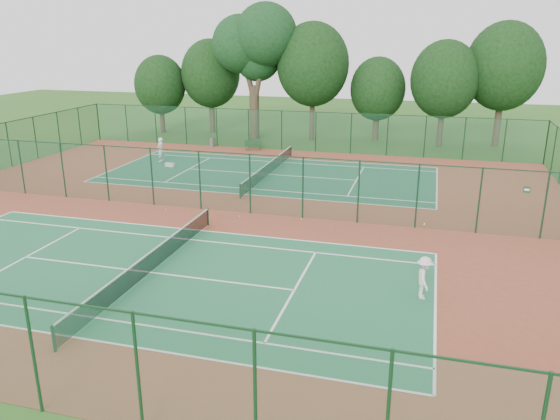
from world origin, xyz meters
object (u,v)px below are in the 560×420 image
object	(u,v)px
bench	(253,145)
big_tree	(255,43)
player_far	(160,150)
kit_bag	(170,165)
player_near	(424,278)
trash_bin	(212,142)

from	to	relation	value
bench	big_tree	bearing A→B (deg)	84.75
player_far	bench	distance (m)	8.53
kit_bag	big_tree	size ratio (longest dim) A/B	0.06
bench	player_far	bearing A→B (deg)	-153.19
bench	big_tree	xyz separation A→B (m)	(-1.56, 5.73, 8.53)
player_near	big_tree	size ratio (longest dim) A/B	0.13
player_near	big_tree	distance (m)	36.26
player_near	kit_bag	xyz separation A→B (m)	(-19.57, 17.65, -0.72)
player_near	trash_bin	world-z (taller)	player_near
big_tree	trash_bin	bearing A→B (deg)	-116.71
player_near	big_tree	world-z (taller)	big_tree
player_far	trash_bin	distance (m)	7.04
trash_bin	kit_bag	world-z (taller)	trash_bin
player_near	kit_bag	size ratio (longest dim) A/B	2.26
player_far	kit_bag	distance (m)	2.23
trash_bin	player_far	bearing A→B (deg)	-103.39
player_near	player_far	size ratio (longest dim) A/B	0.89
player_near	player_far	bearing A→B (deg)	37.33
player_near	player_far	distance (m)	28.42
player_far	bench	world-z (taller)	player_far
player_far	kit_bag	world-z (taller)	player_far
kit_bag	trash_bin	bearing A→B (deg)	98.03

